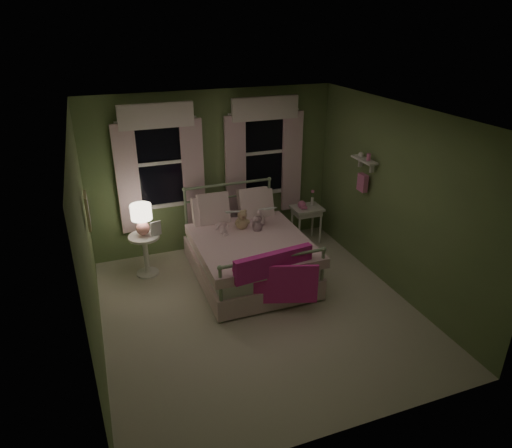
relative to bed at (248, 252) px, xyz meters
name	(u,v)px	position (x,y,z in m)	size (l,w,h in m)	color
room_shell	(259,222)	(-0.17, -0.93, 0.92)	(4.20, 4.20, 4.20)	beige
bed	(248,252)	(0.00, 0.00, 0.00)	(1.58, 2.04, 1.18)	white
pink_throw	(274,272)	(0.00, -1.03, 0.23)	(1.10, 0.38, 0.71)	#DA2A98
child_left	(221,212)	(-0.28, 0.42, 0.54)	(0.26, 0.17, 0.70)	#F7D1DD
child_right	(256,205)	(0.28, 0.42, 0.56)	(0.37, 0.28, 0.75)	#F7D1DD
book_left	(226,215)	(-0.28, 0.17, 0.58)	(0.20, 0.27, 0.03)	beige
book_right	(261,213)	(0.28, 0.17, 0.54)	(0.20, 0.27, 0.02)	beige
teddy_bear	(242,221)	(0.00, 0.26, 0.41)	(0.24, 0.20, 0.32)	tan
nightstand_left	(145,250)	(-1.43, 0.56, 0.03)	(0.46, 0.46, 0.65)	white
table_lamp	(142,217)	(-1.43, 0.56, 0.57)	(0.30, 0.30, 0.47)	pink
book_nightstand	(151,236)	(-1.33, 0.48, 0.27)	(0.16, 0.22, 0.02)	beige
nightstand_right	(307,213)	(1.32, 0.72, 0.17)	(0.50, 0.40, 0.64)	white
pink_toy	(302,205)	(1.22, 0.71, 0.32)	(0.14, 0.19, 0.14)	pink
bud_vase	(312,198)	(1.44, 0.77, 0.41)	(0.06, 0.06, 0.28)	white
window_left	(160,159)	(-1.02, 1.10, 1.24)	(1.34, 0.13, 1.96)	black
window_right	(264,149)	(0.68, 1.10, 1.24)	(1.34, 0.13, 1.96)	black
wall_shelf	(364,171)	(1.73, -0.23, 1.14)	(0.15, 0.50, 0.60)	white
framed_picture	(87,211)	(-2.12, -0.33, 1.12)	(0.03, 0.32, 0.42)	beige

